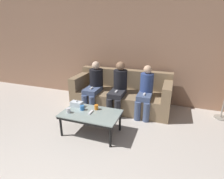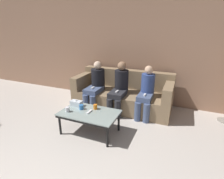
{
  "view_description": "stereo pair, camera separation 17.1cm",
  "coord_description": "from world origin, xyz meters",
  "px_view_note": "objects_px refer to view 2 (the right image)",
  "views": [
    {
      "loc": [
        1.09,
        -0.42,
        1.81
      ],
      "look_at": [
        0.0,
        2.61,
        0.65
      ],
      "focal_mm": 28.0,
      "sensor_mm": 36.0,
      "label": 1
    },
    {
      "loc": [
        1.25,
        -0.36,
        1.81
      ],
      "look_at": [
        0.0,
        2.61,
        0.65
      ],
      "focal_mm": 28.0,
      "sensor_mm": 36.0,
      "label": 2
    }
  ],
  "objects_px": {
    "game_remote": "(89,112)",
    "seated_person_left_end": "(96,84)",
    "couch": "(123,94)",
    "tissue_box": "(76,103)",
    "seated_person_mid_right": "(146,91)",
    "cup_near_right": "(67,109)",
    "coffee_table": "(89,114)",
    "cup_far_center": "(95,107)",
    "cup_near_left": "(81,107)",
    "seated_person_mid_left": "(120,87)"
  },
  "relations": [
    {
      "from": "game_remote",
      "to": "seated_person_left_end",
      "type": "distance_m",
      "value": 1.13
    },
    {
      "from": "couch",
      "to": "tissue_box",
      "type": "bearing_deg",
      "value": -115.27
    },
    {
      "from": "seated_person_mid_right",
      "to": "cup_near_right",
      "type": "bearing_deg",
      "value": -134.07
    },
    {
      "from": "coffee_table",
      "to": "cup_near_right",
      "type": "xyz_separation_m",
      "value": [
        -0.36,
        -0.13,
        0.08
      ]
    },
    {
      "from": "cup_far_center",
      "to": "cup_near_right",
      "type": "bearing_deg",
      "value": -145.37
    },
    {
      "from": "cup_near_right",
      "to": "seated_person_left_end",
      "type": "bearing_deg",
      "value": 92.35
    },
    {
      "from": "cup_far_center",
      "to": "game_remote",
      "type": "distance_m",
      "value": 0.16
    },
    {
      "from": "cup_near_left",
      "to": "cup_near_right",
      "type": "bearing_deg",
      "value": -134.68
    },
    {
      "from": "coffee_table",
      "to": "cup_near_left",
      "type": "relative_size",
      "value": 11.81
    },
    {
      "from": "cup_near_left",
      "to": "cup_far_center",
      "type": "distance_m",
      "value": 0.25
    },
    {
      "from": "seated_person_left_end",
      "to": "seated_person_mid_left",
      "type": "xyz_separation_m",
      "value": [
        0.59,
        -0.0,
        0.01
      ]
    },
    {
      "from": "couch",
      "to": "coffee_table",
      "type": "xyz_separation_m",
      "value": [
        -0.18,
        -1.27,
        0.05
      ]
    },
    {
      "from": "game_remote",
      "to": "cup_near_left",
      "type": "bearing_deg",
      "value": 165.13
    },
    {
      "from": "game_remote",
      "to": "seated_person_mid_right",
      "type": "height_order",
      "value": "seated_person_mid_right"
    },
    {
      "from": "couch",
      "to": "tissue_box",
      "type": "distance_m",
      "value": 1.26
    },
    {
      "from": "cup_near_left",
      "to": "cup_near_right",
      "type": "xyz_separation_m",
      "value": [
        -0.17,
        -0.18,
        0.0
      ]
    },
    {
      "from": "seated_person_mid_left",
      "to": "seated_person_mid_right",
      "type": "bearing_deg",
      "value": 0.25
    },
    {
      "from": "cup_near_right",
      "to": "tissue_box",
      "type": "height_order",
      "value": "tissue_box"
    },
    {
      "from": "cup_far_center",
      "to": "seated_person_mid_left",
      "type": "height_order",
      "value": "seated_person_mid_left"
    },
    {
      "from": "couch",
      "to": "game_remote",
      "type": "xyz_separation_m",
      "value": [
        -0.18,
        -1.27,
        0.11
      ]
    },
    {
      "from": "cup_far_center",
      "to": "game_remote",
      "type": "xyz_separation_m",
      "value": [
        -0.04,
        -0.15,
        -0.03
      ]
    },
    {
      "from": "cup_far_center",
      "to": "tissue_box",
      "type": "xyz_separation_m",
      "value": [
        -0.4,
        -0.01,
        0.01
      ]
    },
    {
      "from": "cup_far_center",
      "to": "seated_person_mid_left",
      "type": "bearing_deg",
      "value": 81.15
    },
    {
      "from": "coffee_table",
      "to": "game_remote",
      "type": "height_order",
      "value": "game_remote"
    },
    {
      "from": "cup_near_left",
      "to": "coffee_table",
      "type": "bearing_deg",
      "value": -14.87
    },
    {
      "from": "cup_far_center",
      "to": "game_remote",
      "type": "bearing_deg",
      "value": -104.35
    },
    {
      "from": "coffee_table",
      "to": "seated_person_mid_right",
      "type": "xyz_separation_m",
      "value": [
        0.77,
        1.04,
        0.19
      ]
    },
    {
      "from": "coffee_table",
      "to": "cup_near_left",
      "type": "xyz_separation_m",
      "value": [
        -0.19,
        0.05,
        0.08
      ]
    },
    {
      "from": "coffee_table",
      "to": "game_remote",
      "type": "distance_m",
      "value": 0.05
    },
    {
      "from": "couch",
      "to": "seated_person_mid_right",
      "type": "distance_m",
      "value": 0.68
    },
    {
      "from": "coffee_table",
      "to": "cup_near_right",
      "type": "bearing_deg",
      "value": -160.94
    },
    {
      "from": "cup_far_center",
      "to": "seated_person_mid_right",
      "type": "height_order",
      "value": "seated_person_mid_right"
    },
    {
      "from": "game_remote",
      "to": "seated_person_left_end",
      "type": "relative_size",
      "value": 0.14
    },
    {
      "from": "couch",
      "to": "seated_person_mid_left",
      "type": "relative_size",
      "value": 2.01
    },
    {
      "from": "cup_near_left",
      "to": "cup_far_center",
      "type": "xyz_separation_m",
      "value": [
        0.23,
        0.1,
        0.0
      ]
    },
    {
      "from": "tissue_box",
      "to": "game_remote",
      "type": "height_order",
      "value": "tissue_box"
    },
    {
      "from": "coffee_table",
      "to": "cup_far_center",
      "type": "xyz_separation_m",
      "value": [
        0.04,
        0.15,
        0.09
      ]
    },
    {
      "from": "game_remote",
      "to": "coffee_table",
      "type": "bearing_deg",
      "value": 0.0
    },
    {
      "from": "cup_far_center",
      "to": "seated_person_mid_right",
      "type": "distance_m",
      "value": 1.15
    },
    {
      "from": "cup_near_right",
      "to": "tissue_box",
      "type": "xyz_separation_m",
      "value": [
        0.01,
        0.27,
        0.01
      ]
    },
    {
      "from": "cup_near_left",
      "to": "cup_far_center",
      "type": "bearing_deg",
      "value": 24.07
    },
    {
      "from": "cup_near_right",
      "to": "seated_person_mid_right",
      "type": "bearing_deg",
      "value": 45.93
    },
    {
      "from": "seated_person_left_end",
      "to": "coffee_table",
      "type": "bearing_deg",
      "value": -68.43
    },
    {
      "from": "game_remote",
      "to": "cup_near_right",
      "type": "bearing_deg",
      "value": -160.94
    },
    {
      "from": "seated_person_mid_left",
      "to": "couch",
      "type": "bearing_deg",
      "value": 90.0
    },
    {
      "from": "cup_far_center",
      "to": "seated_person_left_end",
      "type": "bearing_deg",
      "value": 116.89
    },
    {
      "from": "cup_near_left",
      "to": "seated_person_mid_right",
      "type": "distance_m",
      "value": 1.38
    },
    {
      "from": "cup_near_left",
      "to": "cup_near_right",
      "type": "height_order",
      "value": "same"
    },
    {
      "from": "seated_person_left_end",
      "to": "cup_near_right",
      "type": "bearing_deg",
      "value": -87.65
    },
    {
      "from": "coffee_table",
      "to": "game_remote",
      "type": "bearing_deg",
      "value": 180.0
    }
  ]
}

